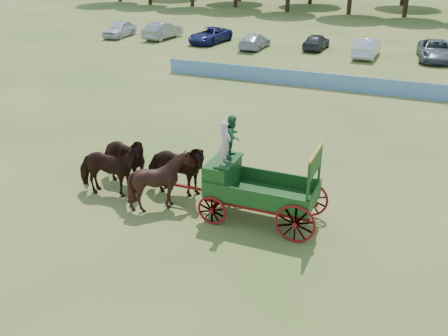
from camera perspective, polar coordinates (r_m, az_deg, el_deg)
ground at (r=18.00m, az=6.23°, el=-6.24°), size 160.00×160.00×0.00m
horse_lead_left at (r=19.73m, az=-13.23°, el=-0.27°), size 2.77×1.62×2.20m
horse_lead_right at (r=20.54m, az=-11.49°, el=0.93°), size 2.75×1.55×2.20m
horse_wheel_left at (r=18.51m, az=-7.14°, el=-1.48°), size 2.03×1.81×2.21m
horse_wheel_right at (r=19.37m, az=-5.56°, el=-0.17°), size 2.70×1.41×2.20m
farm_dray at (r=17.60m, az=2.14°, el=-0.87°), size 6.00×2.00×3.69m
sponsor_banner at (r=34.41m, az=13.59°, el=9.42°), size 26.00×0.08×1.05m
parked_cars at (r=46.74m, az=10.12°, el=13.95°), size 42.68×6.68×1.64m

